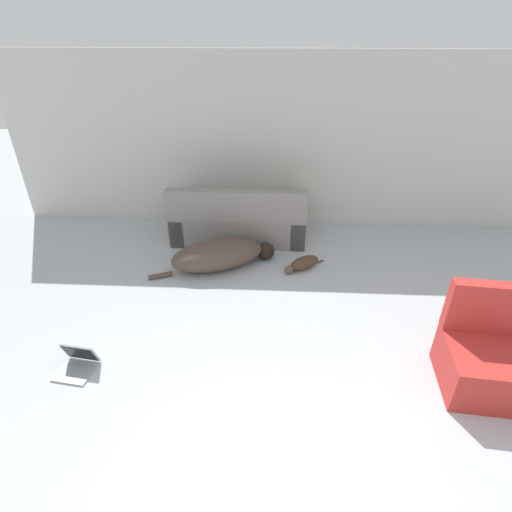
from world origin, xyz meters
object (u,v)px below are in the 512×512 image
(cat, at_px, (303,263))
(side_chair, at_px, (483,357))
(dog, at_px, (220,255))
(laptop_open, at_px, (77,362))
(couch, at_px, (239,221))

(cat, xyz_separation_m, side_chair, (1.41, -1.75, 0.20))
(dog, distance_m, laptop_open, 2.07)
(couch, bearing_deg, laptop_open, 64.48)
(dog, relative_size, side_chair, 1.78)
(couch, bearing_deg, cat, 138.60)
(dog, xyz_separation_m, side_chair, (2.45, -1.74, 0.10))
(couch, xyz_separation_m, side_chair, (2.28, -2.53, 0.01))
(couch, relative_size, dog, 1.18)
(laptop_open, height_order, side_chair, side_chair)
(dog, distance_m, cat, 1.05)
(couch, relative_size, side_chair, 2.11)
(couch, xyz_separation_m, cat, (0.88, -0.78, -0.19))
(dog, bearing_deg, side_chair, -57.68)
(couch, distance_m, laptop_open, 2.85)
(laptop_open, bearing_deg, couch, 72.03)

